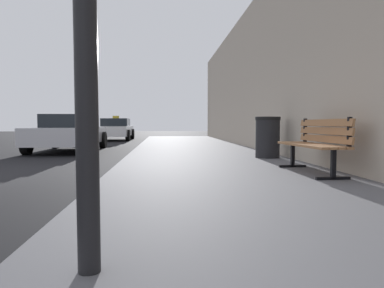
# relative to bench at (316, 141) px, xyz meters

# --- Properties ---
(ground_plane) EXTENTS (80.00, 80.00, 0.00)m
(ground_plane) POSITION_rel_bench_xyz_m (-5.39, 1.32, -0.66)
(ground_plane) COLOR black
(sidewalk) EXTENTS (4.00, 32.00, 0.15)m
(sidewalk) POSITION_rel_bench_xyz_m (-1.39, 1.32, -0.59)
(sidewalk) COLOR #5B5B60
(sidewalk) RESTS_ON ground_plane
(building_wall) EXTENTS (0.70, 32.00, 4.97)m
(building_wall) POSITION_rel_bench_xyz_m (0.81, 1.32, 1.82)
(building_wall) COLOR #BCAD99
(building_wall) RESTS_ON ground_plane
(bench) EXTENTS (0.55, 1.69, 0.89)m
(bench) POSITION_rel_bench_xyz_m (0.00, 0.00, 0.00)
(bench) COLOR #9E6B42
(bench) RESTS_ON sidewalk
(trash_bin) EXTENTS (0.59, 0.59, 0.96)m
(trash_bin) POSITION_rel_bench_xyz_m (-0.03, 2.53, -0.03)
(trash_bin) COLOR black
(trash_bin) RESTS_ON sidewalk
(car_silver) EXTENTS (2.03, 4.50, 1.27)m
(car_silver) POSITION_rel_bench_xyz_m (-5.74, 7.03, -0.01)
(car_silver) COLOR #B7B7BF
(car_silver) RESTS_ON ground_plane
(car_white) EXTENTS (1.92, 4.32, 1.43)m
(car_white) POSITION_rel_bench_xyz_m (-5.27, 15.27, -0.02)
(car_white) COLOR white
(car_white) RESTS_ON ground_plane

